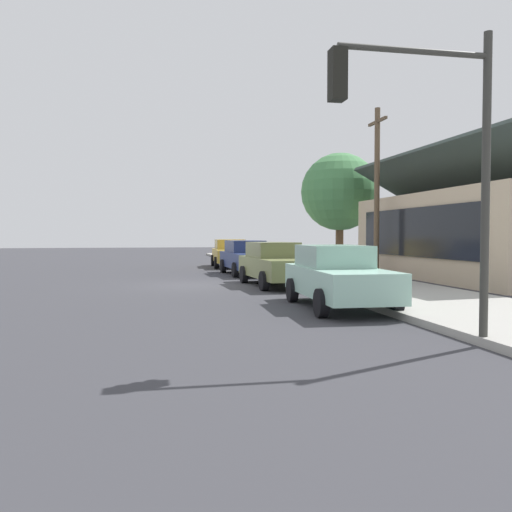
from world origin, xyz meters
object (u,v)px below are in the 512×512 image
at_px(car_olive, 275,263).
at_px(car_mustard, 230,253).
at_px(car_navy, 247,257).
at_px(shade_tree, 340,192).
at_px(traffic_light_main, 427,134).
at_px(utility_pole_wooden, 377,189).
at_px(fire_hydrant_red, 264,260).
at_px(car_seafoam, 337,276).

bearing_deg(car_olive, car_mustard, 176.74).
relative_size(car_navy, shade_tree, 0.77).
height_order(car_olive, traffic_light_main, traffic_light_main).
relative_size(shade_tree, traffic_light_main, 1.25).
xyz_separation_m(car_mustard, utility_pole_wooden, (8.13, 5.38, 3.11)).
bearing_deg(shade_tree, fire_hydrant_red, -76.51).
bearing_deg(car_mustard, shade_tree, 77.79).
bearing_deg(utility_pole_wooden, car_seafoam, -29.02).
bearing_deg(fire_hydrant_red, utility_pole_wooden, 36.82).
height_order(car_olive, car_seafoam, same).
height_order(car_mustard, car_seafoam, same).
relative_size(car_seafoam, utility_pole_wooden, 0.63).
xyz_separation_m(car_mustard, car_navy, (5.96, -0.15, -0.00)).
bearing_deg(car_seafoam, shade_tree, 161.85).
relative_size(car_navy, car_seafoam, 1.05).
bearing_deg(fire_hydrant_red, car_seafoam, -5.16).
bearing_deg(traffic_light_main, car_mustard, 179.29).
relative_size(car_mustard, car_olive, 0.99).
height_order(car_navy, utility_pole_wooden, utility_pole_wooden).
distance_m(shade_tree, fire_hydrant_red, 6.08).
xyz_separation_m(car_navy, shade_tree, (-4.28, 6.16, 3.45)).
relative_size(car_olive, utility_pole_wooden, 0.66).
height_order(car_seafoam, utility_pole_wooden, utility_pole_wooden).
bearing_deg(car_navy, traffic_light_main, -2.49).
relative_size(car_mustard, car_navy, 0.99).
xyz_separation_m(car_navy, fire_hydrant_red, (-3.17, 1.53, -0.32)).
relative_size(shade_tree, fire_hydrant_red, 9.12).
bearing_deg(car_navy, fire_hydrant_red, 152.26).
bearing_deg(utility_pole_wooden, fire_hydrant_red, -143.18).
distance_m(car_olive, traffic_light_main, 11.43).
bearing_deg(shade_tree, car_navy, -55.19).
relative_size(car_navy, car_olive, 1.00).
bearing_deg(traffic_light_main, utility_pole_wooden, 158.90).
bearing_deg(utility_pole_wooden, car_olive, -57.24).
bearing_deg(car_olive, car_navy, 177.50).
relative_size(car_mustard, car_seafoam, 1.03).
height_order(car_mustard, car_olive, same).
height_order(car_navy, fire_hydrant_red, car_navy).
relative_size(car_mustard, traffic_light_main, 0.94).
xyz_separation_m(car_navy, utility_pole_wooden, (2.17, 5.53, 3.11)).
height_order(shade_tree, traffic_light_main, shade_tree).
xyz_separation_m(utility_pole_wooden, fire_hydrant_red, (-5.34, -4.00, -3.43)).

